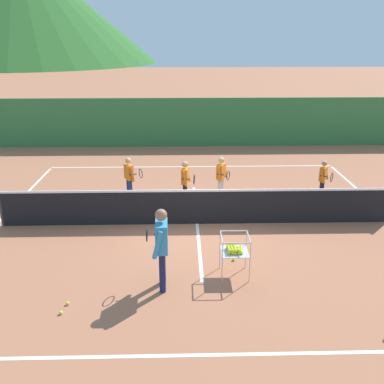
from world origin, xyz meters
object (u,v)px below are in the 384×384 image
ball_cart (234,250)px  tennis_ball_1 (68,303)px  student_2 (221,174)px  instructor (161,242)px  student_1 (185,179)px  student_0 (129,175)px  tennis_net (197,206)px  tennis_ball_3 (234,259)px  tennis_ball_5 (61,313)px  student_3 (323,176)px

ball_cart → tennis_ball_1: bearing=-162.9°
student_2 → ball_cart: 4.50m
instructor → student_1: instructor is taller
student_0 → ball_cart: 5.26m
tennis_net → student_1: student_1 is taller
student_0 → tennis_ball_3: 4.85m
student_2 → tennis_ball_5: (-3.42, -5.78, -0.76)m
tennis_net → tennis_ball_3: (0.75, -2.03, -0.47)m
ball_cart → tennis_ball_5: (-3.28, -1.28, -0.56)m
instructor → student_0: 5.11m
student_1 → ball_cart: bearing=-76.8°
student_0 → student_3: 5.90m
student_0 → student_3: bearing=-1.2°
student_0 → instructor: bearing=-76.7°
ball_cart → tennis_ball_3: ball_cart is taller
tennis_ball_1 → tennis_ball_5: size_ratio=1.00×
ball_cart → student_3: bearing=53.7°
instructor → student_2: (1.61, 4.92, -0.22)m
tennis_ball_3 → tennis_ball_5: same height
ball_cart → tennis_ball_1: ball_cart is taller
student_2 → tennis_ball_3: 3.97m
tennis_ball_3 → student_2: bearing=89.2°
student_2 → student_1: bearing=-160.5°
ball_cart → tennis_ball_1: size_ratio=13.22×
student_0 → ball_cart: bearing=-59.7°
student_2 → tennis_ball_5: size_ratio=19.49×
tennis_net → student_2: bearing=66.7°
student_2 → tennis_ball_5: 6.76m
instructor → student_3: bearing=45.7°
instructor → ball_cart: bearing=16.1°
instructor → student_3: size_ratio=1.40×
student_0 → student_3: student_0 is taller
student_3 → student_1: bearing=-175.8°
student_2 → student_3: (3.11, -0.08, -0.07)m
ball_cart → tennis_ball_5: bearing=-158.7°
tennis_ball_1 → student_3: bearing=39.9°
student_3 → ball_cart: 5.48m
instructor → tennis_ball_5: (-1.81, -0.85, -0.98)m
tennis_ball_5 → instructor: bearing=25.3°
instructor → tennis_ball_3: (1.56, 1.03, -0.98)m
student_1 → tennis_net: bearing=-78.8°
student_3 → tennis_ball_5: 8.69m
instructor → tennis_ball_3: instructor is taller
student_1 → tennis_ball_1: size_ratio=19.41×
instructor → student_2: 5.18m
instructor → tennis_ball_5: bearing=-154.7°
student_1 → tennis_ball_1: student_1 is taller
student_0 → tennis_ball_5: student_0 is taller
tennis_net → student_3: bearing=24.5°
student_1 → student_3: size_ratio=1.09×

